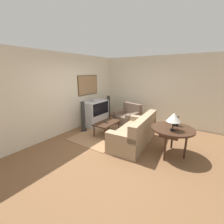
# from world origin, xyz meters

# --- Properties ---
(ground_plane) EXTENTS (12.00, 12.00, 0.00)m
(ground_plane) POSITION_xyz_m (0.00, 0.00, 0.00)
(ground_plane) COLOR brown
(wall_back) EXTENTS (12.00, 0.10, 2.70)m
(wall_back) POSITION_xyz_m (0.02, 2.13, 1.35)
(wall_back) COLOR beige
(wall_back) RESTS_ON ground_plane
(wall_right) EXTENTS (0.06, 12.00, 2.70)m
(wall_right) POSITION_xyz_m (2.63, 0.00, 1.35)
(wall_right) COLOR beige
(wall_right) RESTS_ON ground_plane
(area_rug) EXTENTS (2.41, 1.51, 0.01)m
(area_rug) POSITION_xyz_m (0.56, 0.86, 0.01)
(area_rug) COLOR #99704C
(area_rug) RESTS_ON ground_plane
(tv) EXTENTS (1.04, 0.52, 1.06)m
(tv) POSITION_xyz_m (1.01, 1.71, 0.50)
(tv) COLOR silver
(tv) RESTS_ON ground_plane
(couch) EXTENTS (1.94, 0.99, 0.88)m
(couch) POSITION_xyz_m (0.37, -0.32, 0.32)
(couch) COLOR #9E8466
(couch) RESTS_ON ground_plane
(armchair) EXTENTS (0.99, 1.01, 0.83)m
(armchair) POSITION_xyz_m (1.80, 0.68, 0.27)
(armchair) COLOR brown
(armchair) RESTS_ON ground_plane
(coffee_table) EXTENTS (0.95, 0.53, 0.43)m
(coffee_table) POSITION_xyz_m (0.46, 0.77, 0.38)
(coffee_table) COLOR #3D2619
(coffee_table) RESTS_ON ground_plane
(console_table) EXTENTS (1.05, 1.05, 0.73)m
(console_table) POSITION_xyz_m (0.32, -1.37, 0.67)
(console_table) COLOR #3D2619
(console_table) RESTS_ON ground_plane
(table_lamp) EXTENTS (0.33, 0.33, 0.43)m
(table_lamp) POSITION_xyz_m (0.16, -1.39, 1.05)
(table_lamp) COLOR black
(table_lamp) RESTS_ON console_table
(mantel_clock) EXTENTS (0.14, 0.10, 0.24)m
(mantel_clock) POSITION_xyz_m (0.55, -1.39, 0.85)
(mantel_clock) COLOR black
(mantel_clock) RESTS_ON console_table
(remote) EXTENTS (0.05, 0.16, 0.02)m
(remote) POSITION_xyz_m (0.42, 0.78, 0.44)
(remote) COLOR black
(remote) RESTS_ON coffee_table
(speaker_tower_left) EXTENTS (0.23, 0.23, 1.08)m
(speaker_tower_left) POSITION_xyz_m (0.23, 1.65, 0.51)
(speaker_tower_left) COLOR black
(speaker_tower_left) RESTS_ON ground_plane
(speaker_tower_right) EXTENTS (0.23, 0.23, 1.08)m
(speaker_tower_right) POSITION_xyz_m (1.80, 1.65, 0.51)
(speaker_tower_right) COLOR black
(speaker_tower_right) RESTS_ON ground_plane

